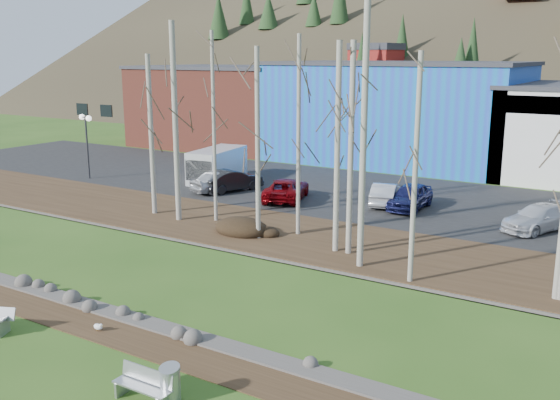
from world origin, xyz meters
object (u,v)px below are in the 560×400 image
Objects in this scene: car_0 at (222,180)px; car_1 at (232,180)px; street_lamp at (86,129)px; car_2 at (286,189)px; seagull at (98,327)px; car_4 at (385,194)px; car_3 at (410,196)px; van_grey at (216,165)px; car_5 at (539,218)px; bench_intact at (144,386)px; litter_bin at (170,386)px.

car_1 is at bearing -111.51° from car_0.
street_lamp is 15.99m from car_2.
seagull is 20.96m from car_0.
car_4 is (10.01, 1.66, -0.04)m from car_1.
street_lamp reaches higher than car_3.
seagull is at bearing 132.78° from car_1.
seagull is 0.10× the size of car_3.
van_grey reaches higher than seagull.
car_3 is at bearing -161.49° from car_5.
street_lamp reaches higher than car_1.
street_lamp is (-24.20, 19.66, 3.30)m from bench_intact.
car_1 reaches higher than litter_bin.
car_4 reaches higher than bench_intact.
street_lamp is at bearing 142.07° from litter_bin.
car_4 reaches higher than car_5.
car_0 is 0.79× the size of van_grey.
car_3 reaches higher than car_1.
car_4 is at bearing 88.37° from seagull.
car_4 reaches higher than seagull.
car_2 is at bearing 113.64° from litter_bin.
litter_bin is 5.25m from seagull.
car_3 is (7.25, 1.82, 0.06)m from car_2.
car_0 is (-13.99, 20.82, 0.41)m from litter_bin.
car_0 is (-9.14, 18.85, 0.70)m from seagull.
bench_intact is at bearing 142.11° from car_0.
car_1 is 0.99× the size of car_3.
bench_intact is 0.39× the size of car_5.
car_4 is (-1.64, 0.21, -0.07)m from car_3.
street_lamp is at bearing -13.86° from car_2.
litter_bin is at bearing -86.89° from car_3.
van_grey is (-21.60, 1.45, 0.49)m from car_5.
bench_intact is 0.44× the size of car_4.
car_2 is at bearing 27.27° from street_lamp.
car_5 is at bearing -8.77° from car_3.
van_grey is at bearing -26.34° from car_0.
car_3 is 0.79× the size of van_grey.
bench_intact is 0.32× the size of van_grey.
car_0 is at bearing -18.26° from car_2.
street_lamp is at bearing -5.86° from car_4.
car_2 is 1.08× the size of car_5.
street_lamp reaches higher than litter_bin.
car_4 is at bearing -161.51° from car_5.
street_lamp is 1.07× the size of car_3.
seagull is at bearing 157.93° from litter_bin.
car_1 is (11.25, 1.98, -2.89)m from street_lamp.
car_3 is at bearing 174.31° from car_2.
car_5 is (10.06, 19.91, 0.61)m from seagull.
car_1 is at bearing 31.35° from street_lamp.
street_lamp reaches higher than car_0.
seagull is (-4.24, 2.30, -0.26)m from bench_intact.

